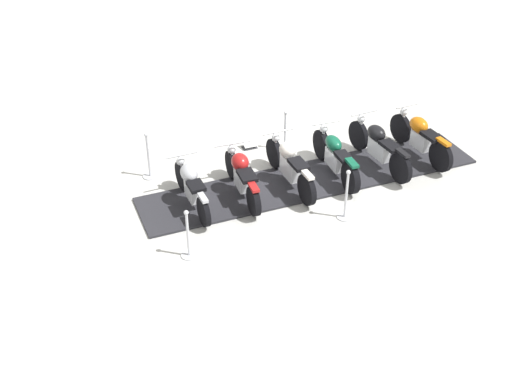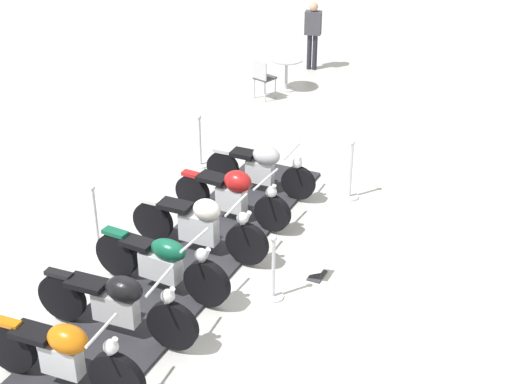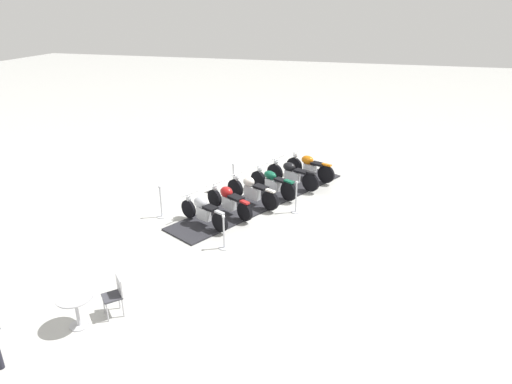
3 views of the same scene
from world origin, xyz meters
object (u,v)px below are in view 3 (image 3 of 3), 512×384
object	(u,v)px
motorcycle_cream	(251,190)
stanchion_left_mid	(296,202)
motorcycle_copper	(309,166)
stanchion_left_rear	(224,237)
motorcycle_maroon	(228,200)
motorcycle_black	(291,173)
motorcycle_chrome	(203,210)
cafe_chair_near_table	(115,294)
stanchion_right_mid	(233,180)
cafe_table	(76,304)
motorcycle_forest	(273,182)
info_placard	(212,190)
stanchion_right_rear	(161,207)

from	to	relation	value
motorcycle_cream	stanchion_left_mid	xyz separation A→B (m)	(1.59, -0.22, -0.15)
motorcycle_copper	stanchion_left_rear	bearing A→B (deg)	100.46
motorcycle_maroon	stanchion_left_mid	distance (m)	2.23
motorcycle_maroon	motorcycle_black	bearing A→B (deg)	-87.04
motorcycle_maroon	stanchion_left_mid	xyz separation A→B (m)	(2.10, 0.74, -0.14)
motorcycle_maroon	stanchion_left_mid	size ratio (longest dim) A/B	1.68
motorcycle_black	motorcycle_chrome	world-z (taller)	motorcycle_black
cafe_chair_near_table	stanchion_right_mid	bearing A→B (deg)	-137.00
stanchion_left_mid	cafe_table	size ratio (longest dim) A/B	1.46
motorcycle_forest	stanchion_left_mid	size ratio (longest dim) A/B	1.75
motorcycle_chrome	info_placard	distance (m)	2.72
stanchion_right_rear	info_placard	bearing A→B (deg)	70.73
motorcycle_copper	motorcycle_forest	world-z (taller)	motorcycle_copper
cafe_chair_near_table	stanchion_left_mid	bearing A→B (deg)	-159.67
motorcycle_forest	motorcycle_maroon	distance (m)	2.18
motorcycle_black	motorcycle_chrome	distance (m)	4.36
motorcycle_chrome	info_placard	xyz separation A→B (m)	(-0.68, 2.60, -0.46)
motorcycle_chrome	stanchion_right_rear	bearing A→B (deg)	18.64
stanchion_left_mid	stanchion_left_rear	size ratio (longest dim) A/B	1.09
motorcycle_black	motorcycle_copper	bearing A→B (deg)	-94.23
stanchion_right_mid	cafe_table	xyz separation A→B (m)	(-0.81, -8.26, 0.22)
motorcycle_forest	motorcycle_cream	xyz separation A→B (m)	(-0.51, -0.97, 0.03)
stanchion_right_mid	stanchion_left_mid	bearing A→B (deg)	-27.69
motorcycle_copper	motorcycle_maroon	xyz separation A→B (m)	(-2.03, -3.86, -0.02)
motorcycle_maroon	cafe_table	size ratio (longest dim) A/B	2.45
motorcycle_maroon	motorcycle_chrome	size ratio (longest dim) A/B	1.00
motorcycle_copper	motorcycle_chrome	size ratio (longest dim) A/B	1.08
info_placard	cafe_table	distance (m)	7.79
motorcycle_copper	info_placard	world-z (taller)	motorcycle_copper
stanchion_right_mid	motorcycle_chrome	bearing A→B (deg)	-89.89
motorcycle_black	info_placard	xyz separation A→B (m)	(-2.72, -1.27, -0.48)
stanchion_left_mid	motorcycle_maroon	bearing A→B (deg)	-160.54
motorcycle_chrome	info_placard	bearing A→B (deg)	-48.98
stanchion_left_rear	info_placard	size ratio (longest dim) A/B	2.62
motorcycle_maroon	motorcycle_forest	bearing A→B (deg)	-87.23
motorcycle_maroon	stanchion_right_rear	xyz separation A→B (m)	(-2.04, -0.76, -0.18)
info_placard	cafe_chair_near_table	xyz separation A→B (m)	(0.44, -7.19, 0.48)
info_placard	cafe_table	bearing A→B (deg)	-153.31
stanchion_right_mid	stanchion_right_rear	size ratio (longest dim) A/B	0.93
motorcycle_maroon	motorcycle_chrome	distance (m)	1.09
stanchion_right_rear	motorcycle_chrome	bearing A→B (deg)	-7.66
motorcycle_black	info_placard	world-z (taller)	motorcycle_black
motorcycle_copper	cafe_chair_near_table	world-z (taller)	motorcycle_copper
motorcycle_black	stanchion_right_mid	xyz separation A→B (m)	(-2.04, -0.78, -0.20)
motorcycle_maroon	stanchion_right_rear	bearing A→B (deg)	51.03
info_placard	cafe_table	size ratio (longest dim) A/B	0.51
motorcycle_maroon	info_placard	size ratio (longest dim) A/B	4.78
motorcycle_forest	stanchion_left_mid	xyz separation A→B (m)	(1.08, -1.19, -0.12)
stanchion_right_mid	motorcycle_cream	bearing A→B (deg)	-48.31
stanchion_left_rear	stanchion_right_mid	size ratio (longest dim) A/B	1.02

